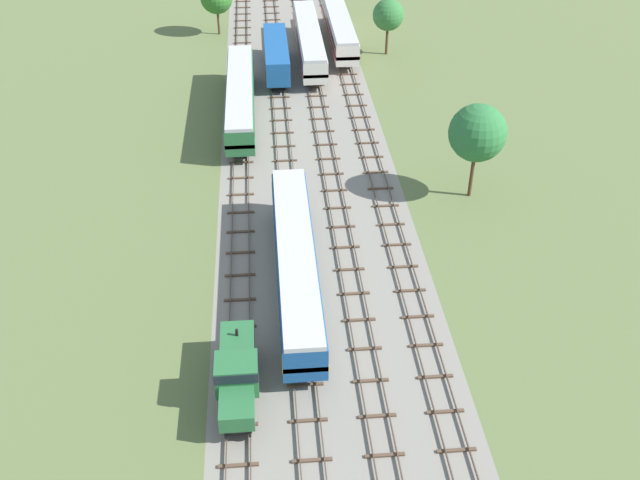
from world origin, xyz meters
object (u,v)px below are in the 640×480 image
freight_boxcar_left_midfar (276,54)px  passenger_coach_centre_left_far (309,39)px  passenger_coach_left_near (296,260)px  passenger_coach_far_left_mid (240,95)px  shunter_loco_far_left_nearest (237,372)px  diesel_railcar_centre_farther (339,27)px

freight_boxcar_left_midfar → passenger_coach_centre_left_far: passenger_coach_centre_left_far is taller
passenger_coach_left_near → passenger_coach_far_left_mid: 30.29m
shunter_loco_far_left_nearest → passenger_coach_centre_left_far: bearing=81.4°
passenger_coach_left_near → freight_boxcar_left_midfar: size_ratio=1.57×
passenger_coach_left_near → passenger_coach_far_left_mid: (-4.32, 29.98, 0.00)m
shunter_loco_far_left_nearest → passenger_coach_far_left_mid: (0.00, 40.62, 0.60)m
passenger_coach_far_left_mid → passenger_coach_centre_left_far: same height
shunter_loco_far_left_nearest → freight_boxcar_left_midfar: bearing=85.3°
passenger_coach_left_near → shunter_loco_far_left_nearest: bearing=-112.1°
passenger_coach_left_near → diesel_railcar_centre_farther: bearing=80.3°
diesel_railcar_centre_farther → passenger_coach_centre_left_far: bearing=-136.4°
shunter_loco_far_left_nearest → passenger_coach_left_near: passenger_coach_left_near is taller
passenger_coach_centre_left_far → diesel_railcar_centre_farther: bearing=43.6°
passenger_coach_far_left_mid → freight_boxcar_left_midfar: size_ratio=1.57×
shunter_loco_far_left_nearest → diesel_railcar_centre_farther: 62.53m
passenger_coach_far_left_mid → diesel_railcar_centre_farther: (12.96, 20.56, -0.02)m
passenger_coach_left_near → diesel_railcar_centre_farther: same height
shunter_loco_far_left_nearest → passenger_coach_centre_left_far: (8.64, 57.06, 0.60)m
passenger_coach_centre_left_far → diesel_railcar_centre_farther: 5.97m
shunter_loco_far_left_nearest → passenger_coach_left_near: bearing=67.9°
freight_boxcar_left_midfar → shunter_loco_far_left_nearest: bearing=-94.7°
passenger_coach_far_left_mid → freight_boxcar_left_midfar: (4.33, 12.14, -0.16)m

